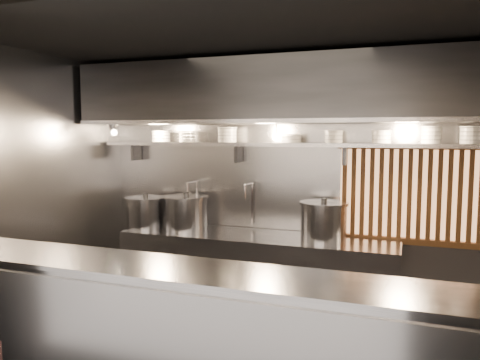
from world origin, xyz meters
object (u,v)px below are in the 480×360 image
Objects in this scene: pendant_bulb at (276,137)px; stock_pot_left at (186,213)px; heat_lamp at (113,127)px; stock_pot_mid at (146,212)px; stock_pot_right at (324,221)px.

pendant_bulb reaches higher than stock_pot_left.
heat_lamp is 0.66× the size of stock_pot_mid.
pendant_bulb is 1.79m from stock_pot_mid.
heat_lamp is 1.05m from stock_pot_mid.
stock_pot_mid is at bearing -174.67° from stock_pot_left.
pendant_bulb is 0.37× the size of stock_pot_right.
heat_lamp reaches higher than stock_pot_right.
stock_pot_left reaches higher than stock_pot_mid.
stock_pot_right reaches higher than stock_pot_left.
stock_pot_right is (2.08, 0.05, 0.02)m from stock_pot_mid.
heat_lamp is at bearing -157.92° from stock_pot_left.
stock_pot_left is 0.51m from stock_pot_mid.
stock_pot_left is 1.23× the size of stock_pot_mid.
stock_pot_right is at bearing 1.42° from stock_pot_mid.
heat_lamp is 2.54m from stock_pot_right.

